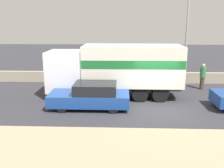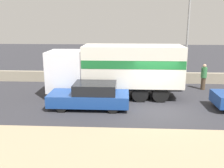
{
  "view_description": "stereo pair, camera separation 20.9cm",
  "coord_description": "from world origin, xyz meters",
  "views": [
    {
      "loc": [
        -1.98,
        -13.05,
        4.71
      ],
      "look_at": [
        -2.55,
        1.27,
        1.11
      ],
      "focal_mm": 40.0,
      "sensor_mm": 36.0,
      "label": 1
    },
    {
      "loc": [
        -1.77,
        -13.04,
        4.71
      ],
      "look_at": [
        -2.55,
        1.27,
        1.11
      ],
      "focal_mm": 40.0,
      "sensor_mm": 36.0,
      "label": 2
    }
  ],
  "objects": [
    {
      "name": "pedestrian",
      "position": [
        3.75,
        4.45,
        0.95
      ],
      "size": [
        0.4,
        0.4,
        1.83
      ],
      "color": "#473828",
      "rests_on": "ground_plane"
    },
    {
      "name": "car_hatchback",
      "position": [
        -3.68,
        0.16,
        0.71
      ],
      "size": [
        4.42,
        1.84,
        1.43
      ],
      "rotation": [
        0.0,
        0.0,
        3.14
      ],
      "color": "navy",
      "rests_on": "ground_plane"
    },
    {
      "name": "box_truck",
      "position": [
        -2.23,
        2.37,
        1.92
      ],
      "size": [
        8.32,
        2.49,
        3.29
      ],
      "rotation": [
        0.0,
        0.0,
        3.14
      ],
      "color": "silver",
      "rests_on": "ground_plane"
    },
    {
      "name": "stone_wall_backdrop",
      "position": [
        0.0,
        6.28,
        0.42
      ],
      "size": [
        60.0,
        0.35,
        0.84
      ],
      "color": "gray",
      "rests_on": "ground_plane"
    },
    {
      "name": "ground_plane",
      "position": [
        0.0,
        0.0,
        0.0
      ],
      "size": [
        80.0,
        80.0,
        0.0
      ],
      "primitive_type": "plane",
      "color": "#2D2D33"
    },
    {
      "name": "street_lamp",
      "position": [
        2.57,
        5.1,
        4.03
      ],
      "size": [
        0.56,
        0.28,
        6.95
      ],
      "color": "gray",
      "rests_on": "ground_plane"
    }
  ]
}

